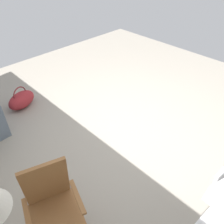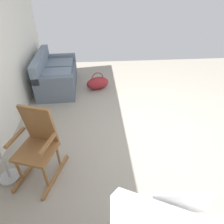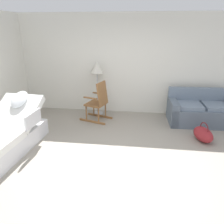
{
  "view_description": "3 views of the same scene",
  "coord_description": "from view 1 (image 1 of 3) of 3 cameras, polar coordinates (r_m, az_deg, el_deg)",
  "views": [
    {
      "loc": [
        -1.92,
        2.2,
        2.63
      ],
      "look_at": [
        -0.24,
        0.56,
        0.8
      ],
      "focal_mm": 36.7,
      "sensor_mm": 36.0,
      "label": 1
    },
    {
      "loc": [
        -2.65,
        0.95,
        2.37
      ],
      "look_at": [
        -0.3,
        0.76,
        0.73
      ],
      "focal_mm": 31.77,
      "sensor_mm": 36.0,
      "label": 2
    },
    {
      "loc": [
        0.37,
        -3.44,
        2.31
      ],
      "look_at": [
        -0.16,
        0.73,
        0.66
      ],
      "focal_mm": 34.43,
      "sensor_mm": 36.0,
      "label": 3
    }
  ],
  "objects": [
    {
      "name": "ground_plane",
      "position": [
        3.93,
        3.4,
        -4.11
      ],
      "size": [
        7.36,
        7.36,
        0.0
      ],
      "primitive_type": "plane",
      "color": "gray"
    },
    {
      "name": "duffel_bag",
      "position": [
        4.65,
        -21.62,
        2.83
      ],
      "size": [
        0.48,
        0.63,
        0.43
      ],
      "color": "maroon",
      "rests_on": "ground"
    },
    {
      "name": "rocking_chair",
      "position": [
        2.51,
        -14.38,
        -21.98
      ],
      "size": [
        0.87,
        0.69,
        1.05
      ],
      "color": "brown",
      "rests_on": "ground"
    }
  ]
}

